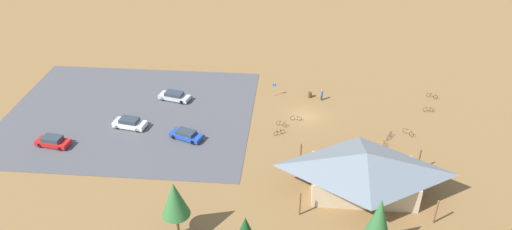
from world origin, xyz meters
name	(u,v)px	position (x,y,z in m)	size (l,w,h in m)	color
ground	(305,116)	(0.00, 0.00, 0.00)	(160.00, 160.00, 0.00)	olive
parking_lot_asphalt	(130,114)	(25.69, 1.58, 0.03)	(35.77, 28.91, 0.05)	#4C4C51
bike_pavilion	(365,170)	(-6.54, 16.00, 3.14)	(14.88, 9.58, 5.44)	#C6B28E
trash_bin	(310,95)	(-0.66, -5.68, 0.45)	(0.60, 0.60, 0.90)	brown
lot_sign	(274,88)	(4.84, -5.68, 1.41)	(0.56, 0.08, 2.20)	#99999E
pine_west	(175,199)	(13.26, 24.50, 4.74)	(2.91, 2.91, 6.78)	brown
pine_far_west	(379,219)	(-6.84, 25.19, 4.38)	(2.65, 2.65, 6.82)	brown
bicycle_white_yard_front	(384,145)	(-10.28, 6.88, 0.36)	(0.48, 1.63, 0.83)	black
bicycle_red_lone_west	(432,96)	(-19.51, -7.09, 0.36)	(1.61, 0.82, 0.80)	black
bicycle_orange_back_row	(282,124)	(3.36, 2.88, 0.36)	(1.57, 0.74, 0.84)	black
bicycle_yellow_front_row	(408,133)	(-14.01, 3.61, 0.39)	(1.25, 1.33, 0.88)	black
bicycle_black_by_bin	(279,132)	(3.57, 5.07, 0.37)	(1.48, 0.90, 0.86)	black
bicycle_blue_yard_left	(389,136)	(-11.31, 4.70, 0.40)	(0.96, 1.61, 0.92)	black
bicycle_silver_edge_north	(296,118)	(1.37, 1.24, 0.36)	(1.65, 0.48, 0.77)	black
bicycle_green_yard_right	(429,110)	(-18.09, -2.86, 0.36)	(1.62, 0.48, 0.76)	black
car_blue_end_stall	(186,135)	(16.05, 7.18, 0.69)	(4.78, 3.20, 1.26)	#1E42B2
car_red_second_row	(53,141)	(33.23, 10.31, 0.75)	(4.65, 2.47, 1.42)	red
car_silver_far_end	(174,96)	(20.02, -3.04, 0.71)	(5.05, 2.92, 1.31)	#BCBCC1
car_white_mid_lot	(130,123)	(24.49, 5.10, 0.76)	(4.79, 2.64, 1.44)	white
visitor_by_pavilion	(322,95)	(-2.45, -5.02, 0.93)	(0.36, 0.36, 1.77)	#2D3347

